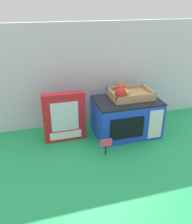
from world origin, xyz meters
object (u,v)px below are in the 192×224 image
toy_microwave (126,117)px  cookie_set_box (64,117)px  food_groups_crate (128,94)px  price_sign (106,144)px

toy_microwave → cookie_set_box: 0.39m
toy_microwave → food_groups_crate: size_ratio=1.57×
cookie_set_box → food_groups_crate: bearing=-1.0°
cookie_set_box → price_sign: size_ratio=3.04×
toy_microwave → food_groups_crate: 0.15m
price_sign → toy_microwave: bearing=44.7°
food_groups_crate → toy_microwave: bearing=-118.5°
toy_microwave → cookie_set_box: (-0.39, 0.03, 0.03)m
food_groups_crate → cookie_set_box: size_ratio=0.84×
cookie_set_box → price_sign: bearing=-49.9°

